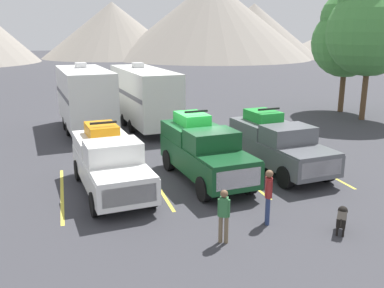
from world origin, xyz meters
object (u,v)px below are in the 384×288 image
at_px(person_c, 224,213).
at_px(pickup_truck_a, 109,162).
at_px(pickup_truck_c, 277,143).
at_px(dog, 342,217).
at_px(camper_trailer_a, 85,96).
at_px(person_a, 268,193).
at_px(camper_trailer_b, 144,95).
at_px(pickup_truck_b, 204,150).

bearing_deg(person_c, pickup_truck_a, 117.07).
relative_size(pickup_truck_c, dog, 6.76).
xyz_separation_m(pickup_truck_c, dog, (-0.92, -5.77, -0.70)).
relative_size(camper_trailer_a, person_a, 4.68).
distance_m(pickup_truck_c, camper_trailer_b, 10.29).
bearing_deg(camper_trailer_b, pickup_truck_b, -87.08).
bearing_deg(pickup_truck_b, camper_trailer_a, 111.36).
relative_size(pickup_truck_c, camper_trailer_a, 0.68).
height_order(camper_trailer_b, person_c, camper_trailer_b).
height_order(camper_trailer_a, camper_trailer_b, camper_trailer_a).
distance_m(pickup_truck_b, camper_trailer_b, 9.83).
distance_m(pickup_truck_c, camper_trailer_a, 12.16).
bearing_deg(pickup_truck_b, person_c, -102.43).
height_order(pickup_truck_b, camper_trailer_a, camper_trailer_a).
height_order(camper_trailer_a, person_c, camper_trailer_a).
distance_m(pickup_truck_b, dog, 6.05).
bearing_deg(camper_trailer_b, pickup_truck_a, -107.70).
relative_size(camper_trailer_a, person_c, 5.17).
xyz_separation_m(pickup_truck_c, person_a, (-2.78, -4.69, -0.15)).
distance_m(pickup_truck_a, person_a, 6.01).
bearing_deg(pickup_truck_c, camper_trailer_a, 126.88).
xyz_separation_m(camper_trailer_a, dog, (6.36, -15.48, -1.61)).
bearing_deg(dog, camper_trailer_b, 100.95).
xyz_separation_m(person_a, dog, (1.86, -1.08, -0.55)).
distance_m(pickup_truck_c, dog, 5.89).
xyz_separation_m(pickup_truck_b, camper_trailer_b, (-0.50, 9.79, 0.82)).
bearing_deg(dog, pickup_truck_c, 80.99).
bearing_deg(camper_trailer_a, dog, -67.65).
distance_m(pickup_truck_b, person_a, 4.44).
bearing_deg(person_c, pickup_truck_c, 50.34).
bearing_deg(person_a, camper_trailer_b, 94.39).
distance_m(camper_trailer_b, dog, 15.63).
relative_size(pickup_truck_a, camper_trailer_a, 0.69).
bearing_deg(person_c, pickup_truck_b, 77.57).
xyz_separation_m(pickup_truck_a, camper_trailer_b, (3.17, 9.94, 0.91)).
distance_m(camper_trailer_a, person_a, 15.12).
bearing_deg(person_a, pickup_truck_a, 135.16).
distance_m(person_a, person_c, 1.87).
xyz_separation_m(pickup_truck_c, camper_trailer_b, (-3.87, 9.49, 0.88)).
xyz_separation_m(camper_trailer_b, person_c, (-0.63, -14.92, -1.12)).
distance_m(pickup_truck_a, camper_trailer_a, 10.20).
height_order(pickup_truck_a, dog, pickup_truck_a).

